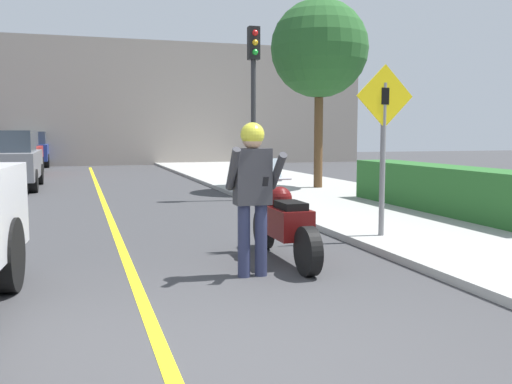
% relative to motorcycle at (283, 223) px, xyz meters
% --- Properties ---
extents(ground_plane, '(80.00, 80.00, 0.00)m').
position_rel_motorcycle_xyz_m(ground_plane, '(-1.30, -2.90, -0.49)').
color(ground_plane, '#38383A').
extents(sidewalk_curb, '(4.40, 44.00, 0.10)m').
position_rel_motorcycle_xyz_m(sidewalk_curb, '(3.50, 1.10, -0.44)').
color(sidewalk_curb, '#9E9E99').
rests_on(sidewalk_curb, ground).
extents(road_center_line, '(0.12, 36.00, 0.01)m').
position_rel_motorcycle_xyz_m(road_center_line, '(-1.90, 3.10, -0.48)').
color(road_center_line, yellow).
rests_on(road_center_line, ground).
extents(building_backdrop, '(28.00, 1.20, 6.24)m').
position_rel_motorcycle_xyz_m(building_backdrop, '(-1.30, 23.10, 2.63)').
color(building_backdrop, gray).
rests_on(building_backdrop, ground).
extents(motorcycle, '(0.62, 2.17, 1.27)m').
position_rel_motorcycle_xyz_m(motorcycle, '(0.00, 0.00, 0.00)').
color(motorcycle, black).
rests_on(motorcycle, ground).
extents(person_biker, '(0.59, 0.47, 1.73)m').
position_rel_motorcycle_xyz_m(person_biker, '(-0.60, -0.65, 0.57)').
color(person_biker, '#282D4C').
rests_on(person_biker, ground).
extents(crossing_sign, '(0.91, 0.08, 2.49)m').
position_rel_motorcycle_xyz_m(crossing_sign, '(1.81, 0.72, 1.11)').
color(crossing_sign, slate).
rests_on(crossing_sign, sidewalk_curb).
extents(traffic_light, '(0.26, 0.30, 3.98)m').
position_rel_motorcycle_xyz_m(traffic_light, '(1.57, 6.34, 2.37)').
color(traffic_light, '#2D2D30').
rests_on(traffic_light, sidewalk_curb).
extents(hedge_row, '(0.90, 5.58, 0.87)m').
position_rel_motorcycle_xyz_m(hedge_row, '(4.30, 2.67, 0.05)').
color(hedge_row, '#286028').
rests_on(hedge_row, sidewalk_curb).
extents(street_tree, '(2.66, 2.66, 5.13)m').
position_rel_motorcycle_xyz_m(street_tree, '(3.93, 7.91, 3.39)').
color(street_tree, brown).
rests_on(street_tree, sidewalk_curb).
extents(parked_car_grey, '(1.88, 4.20, 1.68)m').
position_rel_motorcycle_xyz_m(parked_car_grey, '(-4.43, 11.07, 0.37)').
color(parked_car_grey, black).
rests_on(parked_car_grey, ground).
extents(parked_car_red, '(1.88, 4.20, 1.68)m').
position_rel_motorcycle_xyz_m(parked_car_red, '(-4.73, 17.09, 0.37)').
color(parked_car_red, black).
rests_on(parked_car_red, ground).
extents(parked_car_blue, '(1.88, 4.20, 1.68)m').
position_rel_motorcycle_xyz_m(parked_car_blue, '(-4.64, 22.83, 0.37)').
color(parked_car_blue, black).
rests_on(parked_car_blue, ground).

